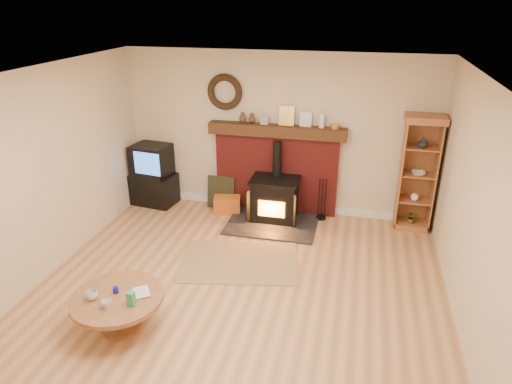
% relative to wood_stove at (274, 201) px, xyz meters
% --- Properties ---
extents(ground, '(5.50, 5.50, 0.00)m').
position_rel_wood_stove_xyz_m(ground, '(-0.05, -2.27, -0.34)').
color(ground, '#A77145').
rests_on(ground, ground).
extents(room_shell, '(5.02, 5.52, 2.61)m').
position_rel_wood_stove_xyz_m(room_shell, '(-0.07, -2.18, 1.37)').
color(room_shell, beige).
rests_on(room_shell, ground).
extents(chimney_breast, '(2.20, 0.22, 1.78)m').
position_rel_wood_stove_xyz_m(chimney_breast, '(-0.05, 0.40, 0.46)').
color(chimney_breast, maroon).
rests_on(chimney_breast, ground).
extents(wood_stove, '(1.40, 1.00, 1.27)m').
position_rel_wood_stove_xyz_m(wood_stove, '(0.00, 0.00, 0.00)').
color(wood_stove, black).
rests_on(wood_stove, ground).
extents(area_rug, '(1.76, 1.37, 0.01)m').
position_rel_wood_stove_xyz_m(area_rug, '(-0.21, -1.35, -0.34)').
color(area_rug, brown).
rests_on(area_rug, ground).
extents(tv_unit, '(0.78, 0.59, 1.06)m').
position_rel_wood_stove_xyz_m(tv_unit, '(-2.16, 0.20, 0.16)').
color(tv_unit, black).
rests_on(tv_unit, ground).
extents(curio_cabinet, '(0.57, 0.41, 1.79)m').
position_rel_wood_stove_xyz_m(curio_cabinet, '(2.13, 0.28, 0.55)').
color(curio_cabinet, '#9C5A33').
rests_on(curio_cabinet, ground).
extents(firelog_box, '(0.48, 0.36, 0.27)m').
position_rel_wood_stove_xyz_m(firelog_box, '(-0.82, 0.13, -0.21)').
color(firelog_box, gold).
rests_on(firelog_box, ground).
extents(leaning_painting, '(0.47, 0.12, 0.56)m').
position_rel_wood_stove_xyz_m(leaning_painting, '(-0.98, 0.28, -0.06)').
color(leaning_painting, black).
rests_on(leaning_painting, ground).
extents(fire_tools, '(0.16, 0.16, 0.70)m').
position_rel_wood_stove_xyz_m(fire_tools, '(0.74, 0.23, -0.21)').
color(fire_tools, black).
rests_on(fire_tools, ground).
extents(coffee_table, '(0.98, 0.98, 0.58)m').
position_rel_wood_stove_xyz_m(coffee_table, '(-1.13, -2.95, -0.00)').
color(coffee_table, brown).
rests_on(coffee_table, ground).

